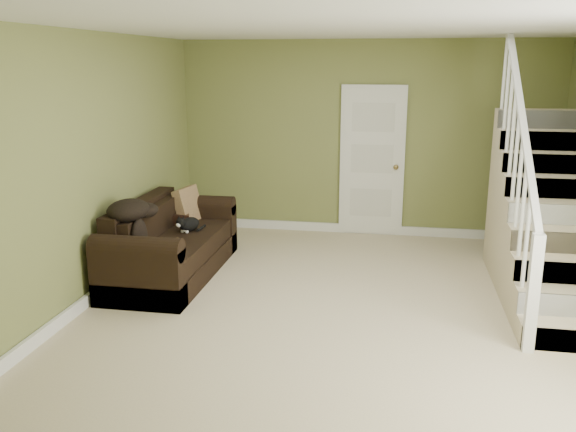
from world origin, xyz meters
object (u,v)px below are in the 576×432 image
at_px(side_table, 170,234).
at_px(banana, 170,241).
at_px(sofa, 169,247).
at_px(cat, 189,224).

height_order(side_table, banana, side_table).
distance_m(sofa, cat, 0.35).
bearing_deg(banana, cat, 49.85).
height_order(cat, banana, cat).
relative_size(sofa, banana, 10.14).
height_order(side_table, cat, side_table).
bearing_deg(banana, side_table, 74.61).
height_order(sofa, cat, sofa).
bearing_deg(side_table, sofa, -70.50).
bearing_deg(side_table, cat, -46.21).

